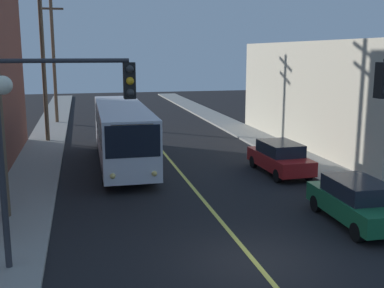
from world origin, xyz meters
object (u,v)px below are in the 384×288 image
(parked_car_green, at_px, (357,201))
(utility_pole_far, at_px, (53,51))
(city_bus, at_px, (122,131))
(fire_hydrant, at_px, (381,191))
(traffic_signal_left_corner, at_px, (58,119))
(utility_pole_mid, at_px, (42,44))
(parked_car_red, at_px, (280,157))

(parked_car_green, relative_size, utility_pole_far, 0.41)
(parked_car_green, height_order, utility_pole_far, utility_pole_far)
(city_bus, relative_size, fire_hydrant, 14.49)
(city_bus, height_order, fire_hydrant, city_bus)
(utility_pole_far, relative_size, traffic_signal_left_corner, 1.82)
(parked_car_green, relative_size, utility_pole_mid, 0.38)
(city_bus, bearing_deg, fire_hydrant, -45.22)
(utility_pole_far, distance_m, fire_hydrant, 29.69)
(parked_car_red, bearing_deg, traffic_signal_left_corner, -140.80)
(parked_car_red, distance_m, fire_hydrant, 5.89)
(utility_pole_far, bearing_deg, fire_hydrant, -61.88)
(utility_pole_far, bearing_deg, parked_car_green, -67.18)
(utility_pole_mid, distance_m, traffic_signal_left_corner, 20.03)
(traffic_signal_left_corner, height_order, fire_hydrant, traffic_signal_left_corner)
(parked_car_red, distance_m, utility_pole_far, 23.95)
(city_bus, distance_m, utility_pole_mid, 9.85)
(traffic_signal_left_corner, bearing_deg, city_bus, 77.62)
(parked_car_red, relative_size, utility_pole_far, 0.41)
(traffic_signal_left_corner, bearing_deg, utility_pole_far, 92.98)
(city_bus, height_order, traffic_signal_left_corner, traffic_signal_left_corner)
(parked_car_red, xyz_separation_m, fire_hydrant, (1.98, -5.55, -0.26))
(utility_pole_far, height_order, traffic_signal_left_corner, utility_pole_far)
(city_bus, xyz_separation_m, utility_pole_far, (-4.22, 16.12, 4.31))
(utility_pole_mid, relative_size, utility_pole_far, 1.08)
(fire_hydrant, bearing_deg, utility_pole_mid, 129.45)
(parked_car_red, bearing_deg, parked_car_green, -91.84)
(utility_pole_mid, distance_m, fire_hydrant, 22.80)
(fire_hydrant, bearing_deg, traffic_signal_left_corner, -166.96)
(city_bus, distance_m, traffic_signal_left_corner, 12.98)
(utility_pole_mid, bearing_deg, fire_hydrant, -50.55)
(city_bus, xyz_separation_m, parked_car_green, (7.32, -11.29, -0.98))
(utility_pole_mid, bearing_deg, parked_car_green, -57.78)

